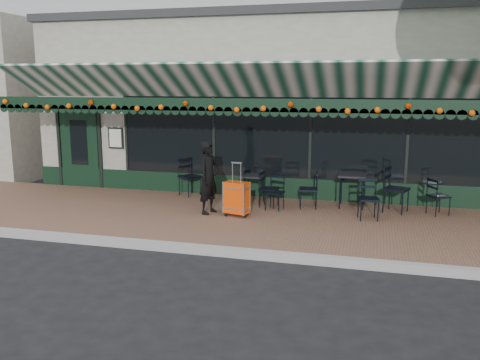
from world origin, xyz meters
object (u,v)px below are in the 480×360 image
(chair_b_right, at_px, (269,189))
(chair_b_front, at_px, (275,193))
(woman, at_px, (209,178))
(chair_b_left, at_px, (240,184))
(cafe_table_a, at_px, (353,178))
(chair_a_right, at_px, (396,190))
(chair_a_extra, at_px, (439,196))
(chair_a_front, at_px, (368,199))
(suitcase, at_px, (237,198))
(cafe_table_b, at_px, (252,178))
(chair_a_left, at_px, (308,190))
(chair_solo, at_px, (190,177))

(chair_b_right, relative_size, chair_b_front, 1.06)
(chair_b_right, bearing_deg, woman, 134.60)
(woman, bearing_deg, chair_b_left, 3.53)
(woman, distance_m, cafe_table_a, 3.25)
(chair_a_right, distance_m, chair_a_extra, 0.87)
(chair_a_right, xyz_separation_m, chair_a_extra, (0.87, 0.00, -0.10))
(chair_a_front, height_order, chair_b_left, chair_a_front)
(suitcase, relative_size, cafe_table_b, 1.73)
(chair_a_right, bearing_deg, chair_a_extra, -70.61)
(chair_b_left, distance_m, chair_b_right, 0.96)
(suitcase, xyz_separation_m, chair_b_front, (0.67, 0.73, -0.00))
(chair_a_left, relative_size, chair_a_extra, 1.05)
(cafe_table_b, relative_size, chair_b_front, 0.87)
(chair_b_front, bearing_deg, cafe_table_b, 150.49)
(suitcase, height_order, chair_a_extra, suitcase)
(woman, distance_m, chair_b_left, 1.50)
(cafe_table_a, distance_m, cafe_table_b, 2.29)
(woman, height_order, cafe_table_b, woman)
(chair_solo, bearing_deg, suitcase, -101.73)
(chair_a_extra, bearing_deg, chair_a_front, 88.06)
(chair_b_right, bearing_deg, chair_solo, 79.09)
(suitcase, height_order, chair_solo, suitcase)
(chair_b_front, relative_size, chair_solo, 0.82)
(chair_a_left, distance_m, chair_b_right, 0.89)
(chair_b_front, bearing_deg, cafe_table_a, 33.13)
(suitcase, distance_m, chair_a_front, 2.73)
(chair_a_front, distance_m, chair_b_left, 3.19)
(chair_solo, bearing_deg, cafe_table_b, -69.74)
(chair_b_right, bearing_deg, chair_a_left, -76.56)
(chair_a_left, bearing_deg, chair_solo, -108.14)
(woman, distance_m, chair_solo, 1.89)
(cafe_table_a, relative_size, chair_solo, 0.81)
(cafe_table_b, distance_m, chair_solo, 1.74)
(cafe_table_a, height_order, chair_b_front, chair_b_front)
(chair_a_left, bearing_deg, woman, -71.21)
(woman, relative_size, chair_a_right, 1.56)
(chair_a_left, height_order, chair_b_front, chair_a_left)
(chair_b_right, relative_size, chair_solo, 0.87)
(woman, xyz_separation_m, chair_solo, (-1.02, 1.56, -0.31))
(chair_b_left, bearing_deg, woman, -5.24)
(suitcase, xyz_separation_m, chair_a_front, (2.69, 0.43, 0.04))
(chair_a_extra, bearing_deg, chair_a_left, 62.34)
(cafe_table_b, xyz_separation_m, chair_a_extra, (4.10, -0.06, -0.19))
(chair_a_left, relative_size, chair_b_left, 1.12)
(suitcase, xyz_separation_m, chair_a_right, (3.26, 1.20, 0.12))
(chair_a_left, height_order, chair_b_right, chair_a_left)
(cafe_table_a, height_order, chair_solo, chair_solo)
(chair_b_front, height_order, chair_solo, chair_solo)
(cafe_table_b, distance_m, chair_a_front, 2.79)
(woman, bearing_deg, cafe_table_b, -13.15)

